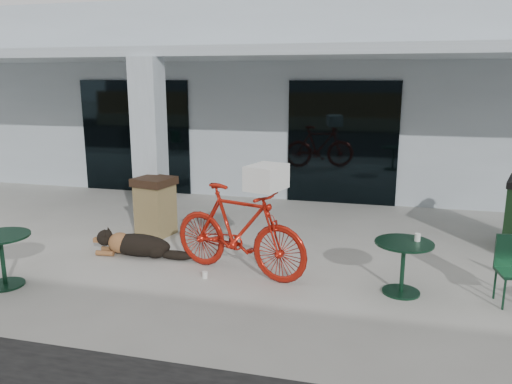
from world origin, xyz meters
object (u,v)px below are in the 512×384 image
(cafe_table_far, at_px, (403,268))
(trash_receptacle, at_px, (155,206))
(bicycle, at_px, (239,230))
(cafe_table_near, at_px, (3,261))
(dog, at_px, (139,244))

(cafe_table_far, relative_size, trash_receptacle, 0.72)
(bicycle, relative_size, cafe_table_far, 2.88)
(cafe_table_near, bearing_deg, bicycle, 22.12)
(bicycle, height_order, cafe_table_near, bicycle)
(bicycle, xyz_separation_m, cafe_table_near, (-2.95, -1.20, -0.29))
(dog, distance_m, trash_receptacle, 1.17)
(dog, relative_size, cafe_table_near, 1.61)
(dog, xyz_separation_m, trash_receptacle, (-0.22, 1.10, 0.32))
(cafe_table_near, xyz_separation_m, cafe_table_far, (5.20, 1.08, -0.01))
(trash_receptacle, bearing_deg, cafe_table_near, -111.04)
(cafe_table_far, xyz_separation_m, trash_receptacle, (-4.20, 1.52, 0.17))
(bicycle, distance_m, trash_receptacle, 2.41)
(cafe_table_far, distance_m, trash_receptacle, 4.47)
(dog, bearing_deg, bicycle, -14.99)
(dog, bearing_deg, trash_receptacle, 96.14)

